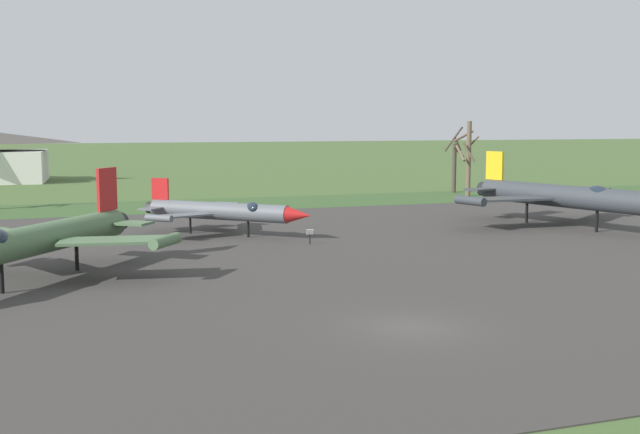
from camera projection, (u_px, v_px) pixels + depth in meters
name	position (u px, v px, depth m)	size (l,w,h in m)	color
ground_plane	(410.00, 328.00, 30.11)	(600.00, 600.00, 0.00)	#425B2D
asphalt_apron	(295.00, 261.00, 44.74)	(79.03, 51.89, 0.05)	#383533
grass_verge_strip	(200.00, 205.00, 74.77)	(139.03, 12.00, 0.06)	#355329
jet_fighter_front_left	(222.00, 211.00, 54.37)	(11.15, 10.71, 4.00)	#565B60
info_placard_front_left	(310.00, 235.00, 50.60)	(0.51, 0.27, 1.04)	black
jet_fighter_front_right	(564.00, 196.00, 58.48)	(15.66, 17.57, 5.65)	#33383D
jet_fighter_rear_left	(39.00, 238.00, 38.39)	(12.45, 14.22, 5.45)	#4C6B47
bare_tree_left_of_center	(468.00, 156.00, 83.47)	(2.55, 2.42, 8.22)	brown
bare_tree_center	(454.00, 163.00, 87.98)	(2.08, 2.40, 7.63)	#42382D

